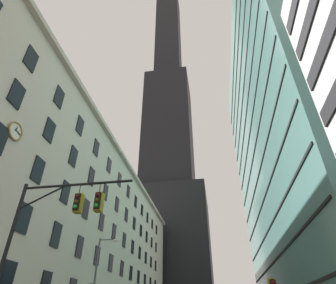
# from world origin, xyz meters

# --- Properties ---
(station_building) EXTENTS (17.38, 73.49, 25.76)m
(station_building) POSITION_xyz_m (-19.35, 30.74, 12.86)
(station_building) COLOR beige
(station_building) RESTS_ON ground
(dark_skyscraper) EXTENTS (27.64, 27.64, 194.06)m
(dark_skyscraper) POSITION_xyz_m (-12.06, 83.96, 57.04)
(dark_skyscraper) COLOR black
(dark_skyscraper) RESTS_ON ground
(glass_office_midrise) EXTENTS (16.22, 47.20, 53.36)m
(glass_office_midrise) POSITION_xyz_m (19.06, 29.77, 26.68)
(glass_office_midrise) COLOR slate
(glass_office_midrise) RESTS_ON ground
(traffic_signal_mast) EXTENTS (6.52, 0.63, 7.95)m
(traffic_signal_mast) POSITION_xyz_m (-4.47, 2.13, 5.76)
(traffic_signal_mast) COLOR black
(traffic_signal_mast) RESTS_ON sidewalk_left
(street_lamppost) EXTENTS (2.01, 0.32, 8.22)m
(street_lamppost) POSITION_xyz_m (-7.45, 15.66, 4.97)
(street_lamppost) COLOR #47474C
(street_lamppost) RESTS_ON sidewalk_left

